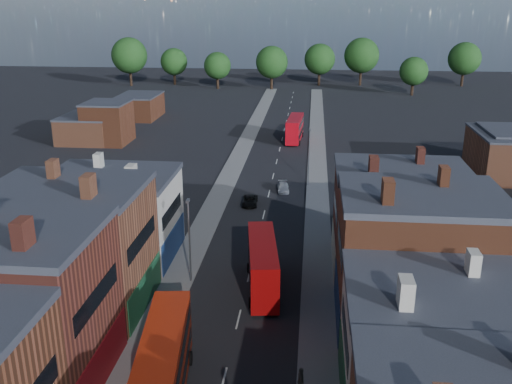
% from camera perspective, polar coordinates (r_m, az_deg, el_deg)
% --- Properties ---
extents(pavement_west, '(3.00, 200.00, 0.12)m').
position_cam_1_polar(pavement_west, '(71.95, -4.24, -1.49)').
color(pavement_west, gray).
rests_on(pavement_west, ground).
extents(pavement_east, '(3.00, 200.00, 0.12)m').
position_cam_1_polar(pavement_east, '(70.95, 6.17, -1.85)').
color(pavement_east, gray).
rests_on(pavement_east, ground).
extents(lamp_post_2, '(0.25, 0.70, 8.12)m').
position_cam_1_polar(lamp_post_2, '(51.77, -6.69, -4.32)').
color(lamp_post_2, slate).
rests_on(lamp_post_2, ground).
extents(lamp_post_3, '(0.25, 0.70, 8.12)m').
position_cam_1_polar(lamp_post_3, '(79.08, 5.32, 3.88)').
color(lamp_post_3, slate).
rests_on(lamp_post_3, ground).
extents(bus_0, '(3.88, 11.42, 4.83)m').
position_cam_1_polar(bus_0, '(38.73, -9.19, -16.62)').
color(bus_0, '#B0230A').
rests_on(bus_0, ground).
extents(bus_1, '(3.72, 10.61, 4.49)m').
position_cam_1_polar(bus_1, '(51.21, 0.66, -7.26)').
color(bus_1, '#BF0A0B').
rests_on(bus_1, ground).
extents(bus_2, '(3.06, 10.32, 4.40)m').
position_cam_1_polar(bus_2, '(105.41, 3.90, 6.37)').
color(bus_2, '#BC0813').
rests_on(bus_2, ground).
extents(car_2, '(2.03, 4.10, 1.12)m').
position_cam_1_polar(car_2, '(72.37, -0.63, -0.90)').
color(car_2, black).
rests_on(car_2, ground).
extents(car_3, '(1.86, 3.85, 1.08)m').
position_cam_1_polar(car_3, '(77.73, 2.74, 0.47)').
color(car_3, silver).
rests_on(car_3, ground).
extents(ped_3, '(0.68, 1.20, 1.94)m').
position_cam_1_polar(ped_3, '(39.52, 4.50, -18.31)').
color(ped_3, '#545148').
rests_on(ped_3, pavement_east).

